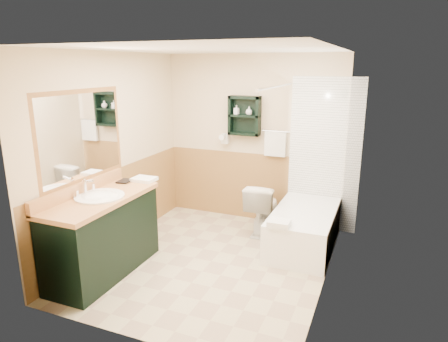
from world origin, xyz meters
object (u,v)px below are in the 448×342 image
soap_bottle_a (236,112)px  toilet (263,208)px  hair_dryer (225,139)px  bathtub (305,227)px  vanity (103,235)px  soap_bottle_b (249,112)px  vanity_book (119,173)px  wall_shelf (244,116)px

soap_bottle_a → toilet: bearing=-32.7°
hair_dryer → bathtub: 1.73m
vanity → soap_bottle_a: (0.78, 2.07, 1.15)m
soap_bottle_b → soap_bottle_a: bearing=180.0°
hair_dryer → vanity_book: size_ratio=1.22×
vanity → soap_bottle_a: soap_bottle_a is taller
toilet → soap_bottle_a: soap_bottle_a is taller
vanity → soap_bottle_b: (0.96, 2.07, 1.17)m
wall_shelf → soap_bottle_a: bearing=-177.6°
hair_dryer → bathtub: hair_dryer is taller
toilet → soap_bottle_b: 1.35m
hair_dryer → wall_shelf: bearing=-4.8°
hair_dryer → soap_bottle_b: size_ratio=2.05×
toilet → soap_bottle_b: bearing=-47.5°
toilet → soap_bottle_b: size_ratio=6.05×
bathtub → vanity_book: (-2.08, -0.97, 0.74)m
hair_dryer → soap_bottle_b: soap_bottle_b is taller
hair_dryer → soap_bottle_b: (0.37, -0.03, 0.41)m
vanity → vanity_book: (-0.17, 0.57, 0.54)m
soap_bottle_b → toilet: bearing=-45.1°
hair_dryer → soap_bottle_a: 0.44m
toilet → bathtub: bearing=159.9°
toilet → soap_bottle_b: (-0.33, 0.33, 1.26)m
wall_shelf → bathtub: (1.03, -0.54, -1.31)m
vanity → soap_bottle_a: bearing=69.4°
soap_bottle_a → hair_dryer: bearing=170.7°
vanity_book → soap_bottle_a: bearing=52.1°
vanity → wall_shelf: bearing=66.7°
toilet → vanity_book: 1.98m
bathtub → soap_bottle_b: size_ratio=12.82×
wall_shelf → soap_bottle_b: size_ratio=4.70×
vanity → hair_dryer: bearing=74.2°
toilet → vanity_book: (-1.46, -1.17, 0.64)m
wall_shelf → bathtub: size_ratio=0.37×
wall_shelf → hair_dryer: 0.46m
bathtub → soap_bottle_a: soap_bottle_a is taller
hair_dryer → soap_bottle_b: bearing=-4.6°
hair_dryer → bathtub: bearing=-23.0°
vanity_book → soap_bottle_a: 1.88m
vanity_book → soap_bottle_b: size_ratio=1.69×
bathtub → toilet: bearing=162.4°
vanity_book → soap_bottle_b: 1.98m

